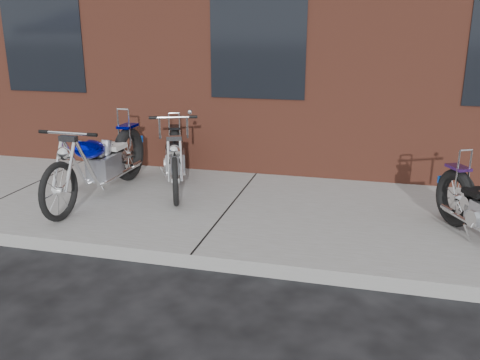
# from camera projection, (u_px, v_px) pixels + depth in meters

# --- Properties ---
(ground) EXTENTS (120.00, 120.00, 0.00)m
(ground) POSITION_uv_depth(u_px,v_px,m) (191.00, 269.00, 5.07)
(ground) COLOR #2C2C2E
(ground) RESTS_ON ground
(sidewalk) EXTENTS (22.00, 3.00, 0.15)m
(sidewalk) POSITION_uv_depth(u_px,v_px,m) (231.00, 211.00, 6.44)
(sidewalk) COLOR gray
(sidewalk) RESTS_ON ground
(chopper_blue) EXTENTS (0.59, 2.43, 1.06)m
(chopper_blue) POSITION_uv_depth(u_px,v_px,m) (100.00, 164.00, 6.64)
(chopper_blue) COLOR black
(chopper_blue) RESTS_ON sidewalk
(chopper_third) EXTENTS (0.90, 2.05, 1.10)m
(chopper_third) POSITION_uv_depth(u_px,v_px,m) (175.00, 159.00, 7.08)
(chopper_third) COLOR black
(chopper_third) RESTS_ON sidewalk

